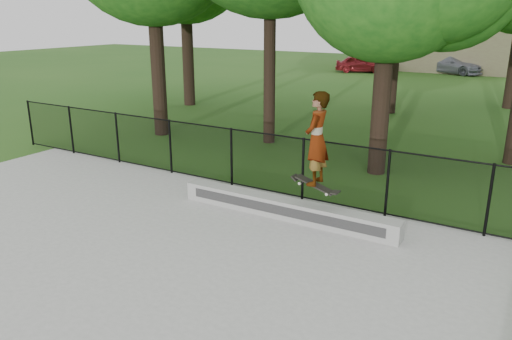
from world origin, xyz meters
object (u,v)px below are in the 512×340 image
at_px(grind_ledge, 285,209).
at_px(skater_airborne, 317,140).
at_px(car_a, 360,64).
at_px(car_b, 371,62).
at_px(car_c, 451,64).

height_order(grind_ledge, skater_airborne, skater_airborne).
relative_size(grind_ledge, car_a, 1.39).
bearing_deg(car_b, skater_airborne, -141.07).
relative_size(grind_ledge, car_c, 1.15).
xyz_separation_m(car_a, car_b, (0.32, 1.75, 0.02)).
relative_size(car_c, skater_airborne, 2.10).
xyz_separation_m(grind_ledge, car_c, (-2.27, 30.89, 0.42)).
relative_size(car_b, skater_airborne, 1.69).
distance_m(grind_ledge, car_b, 30.99).
bearing_deg(car_b, car_a, -167.81).
height_order(car_b, skater_airborne, skater_airborne).
height_order(car_a, car_b, car_b).
bearing_deg(grind_ledge, car_c, 94.21).
bearing_deg(skater_airborne, car_b, 106.31).
height_order(car_a, skater_airborne, skater_airborne).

